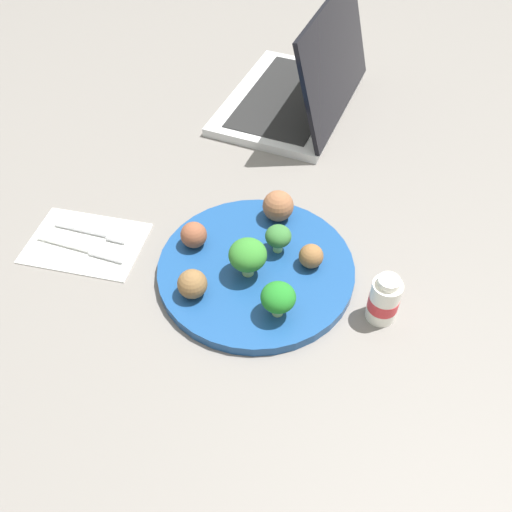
{
  "coord_description": "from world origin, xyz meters",
  "views": [
    {
      "loc": [
        0.11,
        -0.5,
        0.6
      ],
      "look_at": [
        0.0,
        0.0,
        0.04
      ],
      "focal_mm": 38.59,
      "sensor_mm": 36.0,
      "label": 1
    }
  ],
  "objects_px": {
    "meatball_mid_left": "(192,284)",
    "laptop": "(301,89)",
    "yogurt_bottle": "(384,300)",
    "napkin": "(87,240)",
    "broccoli_floret_back_right": "(278,298)",
    "meatball_front_left": "(278,206)",
    "broccoli_floret_front_right": "(278,237)",
    "meatball_center": "(194,235)",
    "plate": "(256,269)",
    "broccoli_floret_back_left": "(248,255)",
    "fork": "(96,231)",
    "meatball_back_right": "(311,256)",
    "knife": "(85,248)"
  },
  "relations": [
    {
      "from": "meatball_mid_left",
      "to": "laptop",
      "type": "relative_size",
      "value": 0.11
    },
    {
      "from": "meatball_mid_left",
      "to": "yogurt_bottle",
      "type": "xyz_separation_m",
      "value": [
        0.25,
        0.03,
        -0.0
      ]
    },
    {
      "from": "napkin",
      "to": "yogurt_bottle",
      "type": "distance_m",
      "value": 0.45
    },
    {
      "from": "broccoli_floret_back_right",
      "to": "meatball_front_left",
      "type": "relative_size",
      "value": 1.09
    },
    {
      "from": "broccoli_floret_front_right",
      "to": "meatball_center",
      "type": "xyz_separation_m",
      "value": [
        -0.12,
        -0.02,
        -0.01
      ]
    },
    {
      "from": "plate",
      "to": "meatball_front_left",
      "type": "distance_m",
      "value": 0.11
    },
    {
      "from": "broccoli_floret_back_left",
      "to": "laptop",
      "type": "distance_m",
      "value": 0.45
    },
    {
      "from": "plate",
      "to": "yogurt_bottle",
      "type": "distance_m",
      "value": 0.18
    },
    {
      "from": "broccoli_floret_back_right",
      "to": "fork",
      "type": "distance_m",
      "value": 0.32
    },
    {
      "from": "laptop",
      "to": "meatball_front_left",
      "type": "bearing_deg",
      "value": -86.5
    },
    {
      "from": "meatball_mid_left",
      "to": "laptop",
      "type": "distance_m",
      "value": 0.51
    },
    {
      "from": "fork",
      "to": "yogurt_bottle",
      "type": "relative_size",
      "value": 1.6
    },
    {
      "from": "meatball_back_right",
      "to": "knife",
      "type": "xyz_separation_m",
      "value": [
        -0.33,
        -0.03,
        -0.03
      ]
    },
    {
      "from": "plate",
      "to": "knife",
      "type": "distance_m",
      "value": 0.26
    },
    {
      "from": "meatball_mid_left",
      "to": "laptop",
      "type": "bearing_deg",
      "value": 83.04
    },
    {
      "from": "broccoli_floret_back_left",
      "to": "yogurt_bottle",
      "type": "height_order",
      "value": "yogurt_bottle"
    },
    {
      "from": "meatball_mid_left",
      "to": "meatball_back_right",
      "type": "distance_m",
      "value": 0.17
    },
    {
      "from": "broccoli_floret_back_right",
      "to": "meatball_center",
      "type": "xyz_separation_m",
      "value": [
        -0.14,
        0.1,
        -0.01
      ]
    },
    {
      "from": "knife",
      "to": "laptop",
      "type": "distance_m",
      "value": 0.52
    },
    {
      "from": "broccoli_floret_front_right",
      "to": "broccoli_floret_back_left",
      "type": "distance_m",
      "value": 0.06
    },
    {
      "from": "plate",
      "to": "yogurt_bottle",
      "type": "height_order",
      "value": "yogurt_bottle"
    },
    {
      "from": "napkin",
      "to": "knife",
      "type": "height_order",
      "value": "knife"
    },
    {
      "from": "meatball_front_left",
      "to": "yogurt_bottle",
      "type": "xyz_separation_m",
      "value": [
        0.17,
        -0.14,
        -0.01
      ]
    },
    {
      "from": "broccoli_floret_back_right",
      "to": "broccoli_floret_back_left",
      "type": "height_order",
      "value": "broccoli_floret_back_left"
    },
    {
      "from": "broccoli_floret_back_right",
      "to": "meatball_center",
      "type": "bearing_deg",
      "value": 146.13
    },
    {
      "from": "plate",
      "to": "knife",
      "type": "height_order",
      "value": "plate"
    },
    {
      "from": "meatball_front_left",
      "to": "meatball_back_right",
      "type": "distance_m",
      "value": 0.11
    },
    {
      "from": "broccoli_floret_back_right",
      "to": "meatball_mid_left",
      "type": "bearing_deg",
      "value": 176.63
    },
    {
      "from": "broccoli_floret_back_right",
      "to": "laptop",
      "type": "bearing_deg",
      "value": 96.19
    },
    {
      "from": "broccoli_floret_front_right",
      "to": "knife",
      "type": "height_order",
      "value": "broccoli_floret_front_right"
    },
    {
      "from": "plate",
      "to": "meatball_back_right",
      "type": "relative_size",
      "value": 8.03
    },
    {
      "from": "broccoli_floret_front_right",
      "to": "broccoli_floret_back_right",
      "type": "xyz_separation_m",
      "value": [
        0.02,
        -0.11,
        0.0
      ]
    },
    {
      "from": "meatball_center",
      "to": "meatball_mid_left",
      "type": "bearing_deg",
      "value": -74.02
    },
    {
      "from": "broccoli_floret_back_left",
      "to": "yogurt_bottle",
      "type": "xyz_separation_m",
      "value": [
        0.19,
        -0.02,
        -0.02
      ]
    },
    {
      "from": "knife",
      "to": "yogurt_bottle",
      "type": "relative_size",
      "value": 1.93
    },
    {
      "from": "meatball_front_left",
      "to": "broccoli_floret_back_right",
      "type": "bearing_deg",
      "value": -78.88
    },
    {
      "from": "broccoli_floret_front_right",
      "to": "meatball_front_left",
      "type": "xyz_separation_m",
      "value": [
        -0.01,
        0.07,
        -0.0
      ]
    },
    {
      "from": "meatball_front_left",
      "to": "napkin",
      "type": "height_order",
      "value": "meatball_front_left"
    },
    {
      "from": "broccoli_floret_back_left",
      "to": "yogurt_bottle",
      "type": "bearing_deg",
      "value": -6.59
    },
    {
      "from": "meatball_back_right",
      "to": "fork",
      "type": "bearing_deg",
      "value": 179.45
    },
    {
      "from": "meatball_center",
      "to": "knife",
      "type": "bearing_deg",
      "value": -167.57
    },
    {
      "from": "meatball_mid_left",
      "to": "meatball_front_left",
      "type": "distance_m",
      "value": 0.19
    },
    {
      "from": "meatball_mid_left",
      "to": "yogurt_bottle",
      "type": "bearing_deg",
      "value": 6.95
    },
    {
      "from": "meatball_front_left",
      "to": "meatball_center",
      "type": "height_order",
      "value": "meatball_front_left"
    },
    {
      "from": "meatball_mid_left",
      "to": "knife",
      "type": "height_order",
      "value": "meatball_mid_left"
    },
    {
      "from": "meatball_center",
      "to": "napkin",
      "type": "relative_size",
      "value": 0.23
    },
    {
      "from": "broccoli_floret_back_left",
      "to": "yogurt_bottle",
      "type": "relative_size",
      "value": 0.77
    },
    {
      "from": "broccoli_floret_back_left",
      "to": "meatball_center",
      "type": "height_order",
      "value": "broccoli_floret_back_left"
    },
    {
      "from": "broccoli_floret_back_left",
      "to": "laptop",
      "type": "relative_size",
      "value": 0.17
    },
    {
      "from": "yogurt_bottle",
      "to": "meatball_center",
      "type": "bearing_deg",
      "value": 168.04
    }
  ]
}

